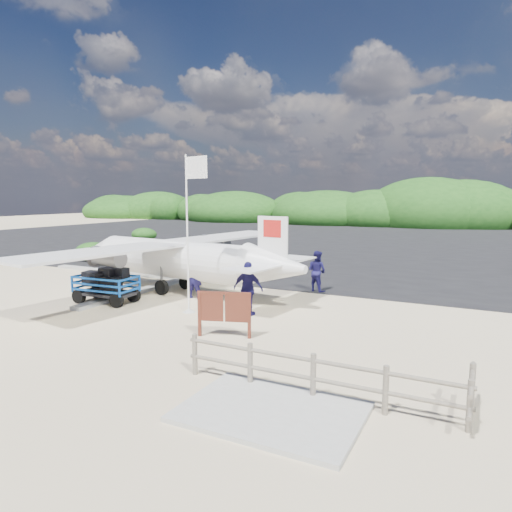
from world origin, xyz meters
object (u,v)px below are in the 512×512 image
at_px(flagpole, 189,312).
at_px(signboard, 224,337).
at_px(baggage_cart, 107,303).
at_px(crew_a, 194,276).
at_px(crew_b, 317,271).
at_px(crew_c, 248,289).
at_px(aircraft_small, 245,236).

relative_size(flagpole, signboard, 3.27).
relative_size(baggage_cart, crew_a, 1.41).
bearing_deg(crew_b, signboard, 105.13).
xyz_separation_m(crew_a, crew_b, (4.13, 3.62, -0.01)).
xyz_separation_m(baggage_cart, crew_c, (6.02, 0.84, 0.98)).
distance_m(crew_c, aircraft_small, 32.36).
bearing_deg(crew_a, crew_b, -147.99).
height_order(baggage_cart, flagpole, flagpole).
relative_size(crew_b, aircraft_small, 0.25).
distance_m(baggage_cart, aircraft_small, 30.74).
height_order(baggage_cart, crew_b, crew_b).
relative_size(crew_b, crew_c, 0.95).
bearing_deg(crew_c, aircraft_small, -64.18).
height_order(crew_b, crew_c, crew_c).
distance_m(baggage_cart, crew_a, 3.64).
bearing_deg(baggage_cart, signboard, -18.61).
distance_m(crew_b, aircraft_small, 28.48).
relative_size(crew_a, aircraft_small, 0.25).
height_order(flagpole, crew_c, flagpole).
bearing_deg(baggage_cart, crew_b, 36.95).
xyz_separation_m(flagpole, crew_c, (2.18, 0.59, 0.98)).
bearing_deg(aircraft_small, flagpole, 77.32).
distance_m(baggage_cart, flagpole, 3.85).
xyz_separation_m(baggage_cart, crew_a, (2.70, 2.26, 0.93)).
distance_m(flagpole, crew_a, 2.49).
xyz_separation_m(crew_b, crew_c, (-0.81, -5.04, 0.05)).
relative_size(baggage_cart, crew_c, 1.35).
bearing_deg(aircraft_small, crew_b, 87.54).
bearing_deg(crew_c, crew_b, -101.72).
bearing_deg(flagpole, crew_b, 62.04).
xyz_separation_m(signboard, aircraft_small, (-15.94, 31.02, 0.00)).
bearing_deg(baggage_cart, flagpole, -0.08).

